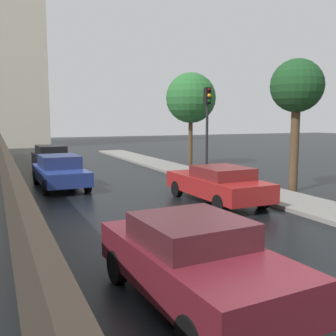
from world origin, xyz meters
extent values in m
plane|color=black|center=(0.00, 0.00, 0.00)|extent=(120.00, 120.00, 0.00)
cube|color=#2D261E|center=(-4.30, 0.00, 1.02)|extent=(0.20, 60.00, 2.04)
cube|color=maroon|center=(2.68, 7.27, 0.62)|extent=(1.95, 4.63, 0.62)
cube|color=maroon|center=(2.68, 6.91, 1.13)|extent=(1.67, 1.98, 0.41)
cylinder|color=black|center=(1.79, 8.76, 0.31)|extent=(0.23, 0.62, 0.61)
cylinder|color=black|center=(3.49, 8.80, 0.31)|extent=(0.23, 0.62, 0.61)
cylinder|color=black|center=(1.86, 5.73, 0.31)|extent=(0.23, 0.62, 0.61)
cylinder|color=black|center=(3.56, 5.77, 0.31)|extent=(0.23, 0.62, 0.61)
cube|color=black|center=(-1.72, 17.91, 0.67)|extent=(1.80, 3.96, 0.69)
cube|color=black|center=(-1.72, 17.91, 1.27)|extent=(1.53, 2.16, 0.50)
cylinder|color=black|center=(-0.92, 16.66, 0.33)|extent=(0.25, 0.66, 0.66)
cylinder|color=black|center=(-2.42, 16.59, 0.33)|extent=(0.25, 0.66, 0.66)
cylinder|color=black|center=(-1.03, 19.23, 0.33)|extent=(0.25, 0.66, 0.66)
cylinder|color=black|center=(-2.53, 19.16, 0.33)|extent=(0.25, 0.66, 0.66)
cube|color=maroon|center=(-1.72, 0.67, 0.64)|extent=(2.08, 4.19, 0.68)
cube|color=#461C22|center=(-1.73, 0.79, 1.19)|extent=(1.71, 1.84, 0.43)
cylinder|color=black|center=(-0.80, -0.63, 0.31)|extent=(0.26, 0.62, 0.61)
cylinder|color=black|center=(-0.96, 2.06, 0.31)|extent=(0.26, 0.62, 0.61)
cylinder|color=black|center=(-2.64, 1.96, 0.31)|extent=(0.26, 0.62, 0.61)
cube|color=navy|center=(-2.04, 12.59, 0.60)|extent=(1.94, 4.47, 0.59)
cube|color=navy|center=(-2.05, 12.74, 1.16)|extent=(1.65, 2.09, 0.53)
cylinder|color=black|center=(-1.17, 11.16, 0.31)|extent=(0.24, 0.62, 0.62)
cylinder|color=black|center=(-2.82, 11.11, 0.31)|extent=(0.24, 0.62, 0.62)
cylinder|color=black|center=(-1.26, 14.07, 0.31)|extent=(0.24, 0.62, 0.62)
cylinder|color=black|center=(-2.92, 14.01, 0.31)|extent=(0.24, 0.62, 0.62)
cylinder|color=black|center=(4.39, 11.03, 1.91)|extent=(0.12, 0.12, 3.54)
cube|color=black|center=(4.39, 11.03, 4.05)|extent=(0.26, 0.26, 0.75)
sphere|color=#360503|center=(4.39, 10.86, 4.30)|extent=(0.17, 0.17, 0.17)
sphere|color=orange|center=(4.39, 10.86, 4.05)|extent=(0.17, 0.17, 0.17)
sphere|color=black|center=(4.39, 10.86, 3.80)|extent=(0.17, 0.17, 0.17)
cylinder|color=#4C3823|center=(6.79, 17.32, 1.61)|extent=(0.26, 0.26, 3.21)
sphere|color=#28662D|center=(6.79, 17.32, 4.31)|extent=(3.13, 3.13, 3.13)
cylinder|color=#4C3823|center=(6.63, 7.74, 1.79)|extent=(0.36, 0.36, 3.59)
sphere|color=#19421E|center=(6.63, 7.74, 4.34)|extent=(2.14, 2.14, 2.14)
camera|label=1|loc=(-4.61, -4.75, 3.02)|focal=41.79mm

